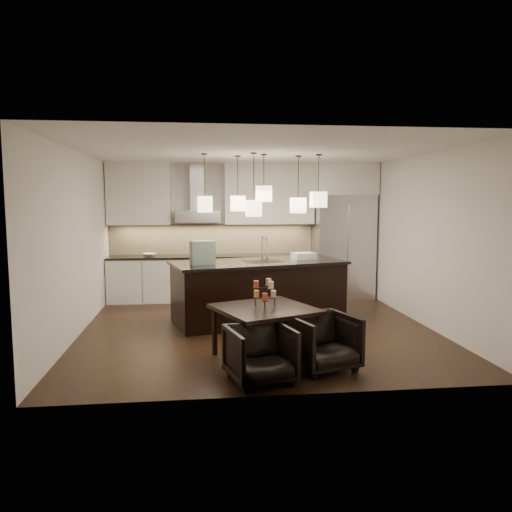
{
  "coord_description": "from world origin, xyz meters",
  "views": [
    {
      "loc": [
        -0.94,
        -7.75,
        2.06
      ],
      "look_at": [
        0.0,
        0.2,
        1.15
      ],
      "focal_mm": 35.0,
      "sensor_mm": 36.0,
      "label": 1
    }
  ],
  "objects": [
    {
      "name": "candelabra",
      "position": [
        -0.09,
        -1.53,
        0.88
      ],
      "size": [
        0.43,
        0.43,
        0.4
      ],
      "primitive_type": null,
      "rotation": [
        0.0,
        0.0,
        0.39
      ],
      "color": "black",
      "rests_on": "dining_table"
    },
    {
      "name": "candle_c",
      "position": [
        -0.11,
        -1.65,
        0.85
      ],
      "size": [
        0.09,
        0.09,
        0.09
      ],
      "primitive_type": "cylinder",
      "rotation": [
        0.0,
        0.0,
        0.39
      ],
      "color": "#A73E29",
      "rests_on": "candelabra"
    },
    {
      "name": "pendant_b",
      "position": [
        -0.24,
        0.82,
        1.99
      ],
      "size": [
        0.24,
        0.24,
        0.26
      ],
      "primitive_type": "cube",
      "color": "#FFE9BA",
      "rests_on": "ceiling"
    },
    {
      "name": "fridge_panel",
      "position": [
        2.1,
        2.38,
        2.47
      ],
      "size": [
        1.26,
        0.72,
        0.65
      ],
      "primitive_type": "cube",
      "color": "silver",
      "rests_on": "refrigerator"
    },
    {
      "name": "candle_f",
      "position": [
        -0.03,
        -1.63,
        0.99
      ],
      "size": [
        0.09,
        0.09,
        0.09
      ],
      "primitive_type": "cylinder",
      "rotation": [
        0.0,
        0.0,
        0.39
      ],
      "color": "beige",
      "rests_on": "candelabra"
    },
    {
      "name": "tote_bag",
      "position": [
        -0.86,
        0.22,
        1.21
      ],
      "size": [
        0.42,
        0.29,
        0.38
      ],
      "primitive_type": "cube",
      "rotation": [
        0.0,
        0.0,
        0.25
      ],
      "color": "#1B4C35",
      "rests_on": "island_top"
    },
    {
      "name": "countertop",
      "position": [
        -0.62,
        2.43,
        0.9
      ],
      "size": [
        4.21,
        0.66,
        0.04
      ],
      "primitive_type": "cube",
      "color": "black",
      "rests_on": "lower_cabinets"
    },
    {
      "name": "wall_right",
      "position": [
        2.76,
        0.0,
        1.4
      ],
      "size": [
        0.02,
        5.5,
        2.8
      ],
      "primitive_type": "cube",
      "color": "silver",
      "rests_on": "ground"
    },
    {
      "name": "wall_front",
      "position": [
        0.0,
        -2.76,
        1.4
      ],
      "size": [
        5.5,
        0.02,
        2.8
      ],
      "primitive_type": "cube",
      "color": "silver",
      "rests_on": "ground"
    },
    {
      "name": "wall_left",
      "position": [
        -2.76,
        0.0,
        1.4
      ],
      "size": [
        0.02,
        5.5,
        2.8
      ],
      "primitive_type": "cube",
      "color": "silver",
      "rests_on": "ground"
    },
    {
      "name": "candle_a",
      "position": [
        0.03,
        -1.48,
        0.85
      ],
      "size": [
        0.09,
        0.09,
        0.09
      ],
      "primitive_type": "cylinder",
      "rotation": [
        0.0,
        0.0,
        0.39
      ],
      "color": "beige",
      "rests_on": "candelabra"
    },
    {
      "name": "pendant_c",
      "position": [
        0.16,
        0.46,
        2.15
      ],
      "size": [
        0.24,
        0.24,
        0.26
      ],
      "primitive_type": "cube",
      "color": "#FFE9BA",
      "rests_on": "ceiling"
    },
    {
      "name": "candle_d",
      "position": [
        -0.03,
        -1.41,
        0.99
      ],
      "size": [
        0.09,
        0.09,
        0.09
      ],
      "primitive_type": "cylinder",
      "rotation": [
        0.0,
        0.0,
        0.39
      ],
      "color": "#D28143",
      "rests_on": "candelabra"
    },
    {
      "name": "armchair_left",
      "position": [
        -0.25,
        -2.33,
        0.32
      ],
      "size": [
        0.85,
        0.86,
        0.64
      ],
      "primitive_type": "imported",
      "rotation": [
        0.0,
        0.0,
        0.26
      ],
      "color": "black",
      "rests_on": "floor"
    },
    {
      "name": "faucet",
      "position": [
        0.16,
        0.65,
        1.24
      ],
      "size": [
        0.17,
        0.29,
        0.42
      ],
      "primitive_type": null,
      "rotation": [
        0.0,
        0.0,
        0.25
      ],
      "color": "silver",
      "rests_on": "island_top"
    },
    {
      "name": "hood_chimney",
      "position": [
        -0.93,
        2.59,
        2.32
      ],
      "size": [
        0.3,
        0.28,
        0.96
      ],
      "primitive_type": "cube",
      "color": "#B7B7BA",
      "rests_on": "hood_canopy"
    },
    {
      "name": "fruit_bowl",
      "position": [
        -1.9,
        2.38,
        0.95
      ],
      "size": [
        0.31,
        0.31,
        0.06
      ],
      "primitive_type": "imported",
      "rotation": [
        0.0,
        0.0,
        -0.25
      ],
      "color": "silver",
      "rests_on": "countertop"
    },
    {
      "name": "candle_e",
      "position": [
        -0.21,
        -1.56,
        0.99
      ],
      "size": [
        0.09,
        0.09,
        0.09
      ],
      "primitive_type": "cylinder",
      "rotation": [
        0.0,
        0.0,
        0.39
      ],
      "color": "#A73E29",
      "rests_on": "candelabra"
    },
    {
      "name": "hood_canopy",
      "position": [
        -0.93,
        2.48,
        1.72
      ],
      "size": [
        0.9,
        0.52,
        0.24
      ],
      "primitive_type": "cube",
      "color": "#B7B7BA",
      "rests_on": "wall_back"
    },
    {
      "name": "wall_back",
      "position": [
        0.0,
        2.76,
        1.4
      ],
      "size": [
        5.5,
        0.02,
        2.8
      ],
      "primitive_type": "cube",
      "color": "silver",
      "rests_on": "ground"
    },
    {
      "name": "armchair_right",
      "position": [
        0.56,
        -2.0,
        0.34
      ],
      "size": [
        0.93,
        0.94,
        0.68
      ],
      "primitive_type": "imported",
      "rotation": [
        0.0,
        0.0,
        0.32
      ],
      "color": "black",
      "rests_on": "floor"
    },
    {
      "name": "pendant_a",
      "position": [
        -0.81,
        0.5,
        1.98
      ],
      "size": [
        0.24,
        0.24,
        0.26
      ],
      "primitive_type": "cube",
      "color": "#FFE9BA",
      "rests_on": "ceiling"
    },
    {
      "name": "refrigerator",
      "position": [
        2.1,
        2.38,
        1.07
      ],
      "size": [
        1.2,
        0.72,
        2.15
      ],
      "primitive_type": "cube",
      "color": "#B7B7BA",
      "rests_on": "floor"
    },
    {
      "name": "upper_cab_left",
      "position": [
        -2.1,
        2.57,
        2.17
      ],
      "size": [
        1.25,
        0.35,
        1.25
      ],
      "primitive_type": "cube",
      "color": "silver",
      "rests_on": "wall_back"
    },
    {
      "name": "candle_b",
      "position": [
        -0.19,
        -1.45,
        0.85
      ],
      "size": [
        0.09,
        0.09,
        0.09
      ],
      "primitive_type": "cylinder",
      "rotation": [
        0.0,
        0.0,
        0.39
      ],
      "color": "#D28143",
      "rests_on": "candelabra"
    },
    {
      "name": "pendant_f",
      "position": [
        -0.03,
        0.26,
        1.92
      ],
      "size": [
        0.24,
        0.24,
        0.26
      ],
      "primitive_type": "cube",
      "color": "#FFE9BA",
      "rests_on": "ceiling"
    },
    {
      "name": "lower_cabinets",
      "position": [
        -0.62,
        2.43,
        0.44
      ],
      "size": [
        4.21,
        0.62,
        0.88
      ],
      "primitive_type": "cube",
      "color": "silver",
      "rests_on": "floor"
    },
    {
      "name": "ceiling",
      "position": [
        0.0,
        0.0,
        2.81
      ],
      "size": [
        5.5,
        5.5,
        0.02
      ],
      "primitive_type": "cube",
      "color": "white",
      "rests_on": "wall_back"
    },
    {
      "name": "floor",
      "position": [
        0.0,
        0.0,
        -0.01
      ],
      "size": [
        5.5,
        5.5,
        0.02
      ],
      "primitive_type": "cube",
      "color": "black",
      "rests_on": "ground"
    },
    {
      "name": "island_top",
      "position": [
        0.08,
        0.51,
        1.0
      ],
      "size": [
        3.08,
        1.87,
        0.04
      ],
      "primitive_type": "cube",
      "rotation": [
        0.0,
        0.0,
        0.25
      ],
      "color": "black",
      "rests_on": "island_body"
    },
    {
      "name": "island_body",
      "position": [
        0.08,
        0.51,
        0.49
      ],
      "size": [
        2.97,
        1.76,
        0.98
      ],
      "primitive_type": "cube",
      "rotation": [
        0.0,
        0.0,
        0.25
      ],
      "color": "black",
      "rests_on": "floor"
    },
    {
      "name": "backsplash",
      "position": [
        -0.62,
        2.73,
        1.24
      ],
      "size": [
        4.21,
        0.02,
        0.63
      ],
      "primitive_type": "cube",
      "color": "beige",
      "rests_on": "countertop"
    },
    {
      "name": "upper_cab_right",
      "position": [
        0.55,
        2.57,
        2.17
      ],
      "size": [
        1.85,
        0.35,
        1.25
      ],
      "primitive_type": "cube",
      "color": "silver",
      "rests_on": "wall_back"
    },
    {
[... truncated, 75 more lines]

